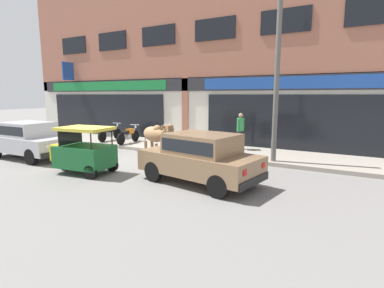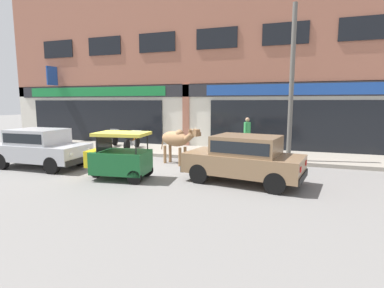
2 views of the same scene
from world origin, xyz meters
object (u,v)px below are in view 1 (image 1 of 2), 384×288
object	(u,v)px
car_1	(200,156)
utility_pole	(277,77)
auto_rickshaw	(83,153)
pedestrian	(240,127)
motorcycle_1	(128,135)
motorcycle_0	(110,133)
cow	(155,135)
car_0	(29,138)

from	to	relation	value
car_1	utility_pole	size ratio (longest dim) A/B	0.63
car_1	auto_rickshaw	world-z (taller)	auto_rickshaw
auto_rickshaw	utility_pole	world-z (taller)	utility_pole
pedestrian	motorcycle_1	bearing A→B (deg)	-168.61
motorcycle_0	motorcycle_1	world-z (taller)	same
cow	car_0	world-z (taller)	cow
cow	motorcycle_1	world-z (taller)	cow
cow	pedestrian	bearing A→B (deg)	53.88
cow	motorcycle_1	xyz separation A→B (m)	(-3.18, 2.06, -0.47)
car_1	cow	bearing A→B (deg)	147.92
auto_rickshaw	motorcycle_1	world-z (taller)	auto_rickshaw
auto_rickshaw	utility_pole	bearing A→B (deg)	39.48
motorcycle_0	motorcycle_1	size ratio (longest dim) A/B	1.00
cow	pedestrian	distance (m)	3.92
auto_rickshaw	pedestrian	distance (m)	6.71
auto_rickshaw	car_0	bearing A→B (deg)	171.84
pedestrian	utility_pole	size ratio (longest dim) A/B	0.27
auto_rickshaw	utility_pole	distance (m)	7.08
motorcycle_0	utility_pole	world-z (taller)	utility_pole
cow	motorcycle_0	xyz separation A→B (m)	(-4.64, 2.27, -0.47)
pedestrian	utility_pole	world-z (taller)	utility_pole
motorcycle_0	auto_rickshaw	bearing A→B (deg)	-53.11
cow	car_0	size ratio (longest dim) A/B	0.55
car_0	auto_rickshaw	xyz separation A→B (m)	(3.78, -0.54, -0.15)
utility_pole	car_0	bearing A→B (deg)	-157.58
motorcycle_1	utility_pole	bearing A→B (deg)	-4.27
car_0	motorcycle_0	world-z (taller)	car_0
motorcycle_0	pedestrian	world-z (taller)	pedestrian
pedestrian	car_1	bearing A→B (deg)	-82.50
auto_rickshaw	motorcycle_0	size ratio (longest dim) A/B	1.14
cow	car_0	bearing A→B (deg)	-155.18
cow	auto_rickshaw	xyz separation A→B (m)	(-0.90, -2.71, -0.35)
cow	motorcycle_1	size ratio (longest dim) A/B	1.10
cow	utility_pole	xyz separation A→B (m)	(4.21, 1.50, 2.14)
cow	auto_rickshaw	world-z (taller)	cow
cow	motorcycle_1	bearing A→B (deg)	147.12
motorcycle_0	motorcycle_1	bearing A→B (deg)	-8.40
motorcycle_0	pedestrian	bearing A→B (deg)	7.30
car_0	pedestrian	world-z (taller)	pedestrian
pedestrian	utility_pole	bearing A→B (deg)	-41.05
car_0	car_1	world-z (taller)	same
car_0	motorcycle_1	bearing A→B (deg)	70.41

